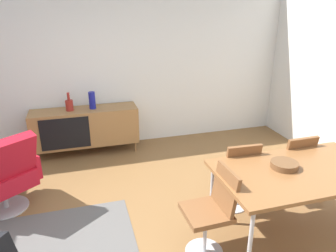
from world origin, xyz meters
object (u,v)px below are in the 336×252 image
at_px(dining_chair_back_left, 236,172).
at_px(dining_chair_back_right, 291,164).
at_px(vase_cobalt, 69,105).
at_px(vase_sculptural_dark, 92,100).
at_px(sideboard, 85,127).
at_px(dining_table, 299,174).
at_px(lounge_chair_red, 2,174).
at_px(dining_chair_near_window, 212,209).
at_px(wooden_bowl_on_table, 284,165).

bearing_deg(dining_chair_back_left, dining_chair_back_right, -0.01).
bearing_deg(vase_cobalt, vase_sculptural_dark, 0.00).
relative_size(sideboard, vase_sculptural_dark, 6.13).
distance_m(dining_table, lounge_chair_red, 3.11).
relative_size(vase_cobalt, vase_sculptural_dark, 1.06).
distance_m(sideboard, dining_chair_near_window, 2.75).
bearing_deg(dining_chair_back_right, dining_table, -122.13).
bearing_deg(sideboard, dining_chair_back_left, -52.29).
bearing_deg(lounge_chair_red, dining_chair_back_right, -11.98).
xyz_separation_m(dining_chair_back_left, dining_chair_back_right, (0.70, -0.00, 0.00)).
bearing_deg(dining_table, dining_chair_back_right, 57.87).
relative_size(vase_cobalt, wooden_bowl_on_table, 1.06).
relative_size(dining_table, wooden_bowl_on_table, 6.15).
distance_m(vase_sculptural_dark, dining_chair_near_window, 2.73).
relative_size(sideboard, wooden_bowl_on_table, 6.15).
relative_size(vase_sculptural_dark, wooden_bowl_on_table, 1.00).
relative_size(dining_chair_back_left, lounge_chair_red, 0.90).
height_order(sideboard, dining_chair_back_left, dining_chair_back_left).
relative_size(vase_sculptural_dark, dining_chair_back_left, 0.31).
bearing_deg(dining_chair_back_right, dining_chair_near_window, -155.80).
bearing_deg(lounge_chair_red, dining_chair_near_window, -32.32).
bearing_deg(dining_chair_back_left, lounge_chair_red, 164.77).
distance_m(sideboard, wooden_bowl_on_table, 3.07).
height_order(dining_chair_back_right, lounge_chair_red, lounge_chair_red).
bearing_deg(dining_chair_back_right, vase_cobalt, 140.76).
distance_m(dining_chair_back_left, lounge_chair_red, 2.58).
height_order(dining_table, dining_chair_back_right, dining_chair_back_right).
height_order(vase_sculptural_dark, dining_chair_back_left, vase_sculptural_dark).
height_order(sideboard, dining_chair_near_window, dining_chair_near_window).
bearing_deg(vase_sculptural_dark, dining_chair_near_window, -71.15).
distance_m(dining_chair_back_left, dining_chair_near_window, 0.77).
relative_size(vase_cobalt, dining_chair_back_right, 0.32).
xyz_separation_m(sideboard, wooden_bowl_on_table, (1.78, -2.48, 0.33)).
bearing_deg(wooden_bowl_on_table, vase_sculptural_dark, 123.47).
bearing_deg(dining_table, sideboard, 126.58).
bearing_deg(dining_chair_back_left, dining_chair_near_window, -133.87).
bearing_deg(dining_table, dining_chair_near_window, 179.89).
height_order(dining_chair_back_right, dining_chair_near_window, same).
bearing_deg(dining_chair_near_window, vase_cobalt, 115.33).
xyz_separation_m(vase_sculptural_dark, dining_chair_back_left, (1.41, -2.00, -0.38)).
distance_m(dining_chair_back_left, dining_chair_back_right, 0.70).
height_order(vase_sculptural_dark, dining_table, vase_sculptural_dark).
distance_m(wooden_bowl_on_table, lounge_chair_red, 2.97).
relative_size(wooden_bowl_on_table, lounge_chair_red, 0.27).
distance_m(vase_sculptural_dark, dining_table, 3.11).
xyz_separation_m(vase_cobalt, dining_chair_near_window, (1.21, -2.56, -0.34)).
xyz_separation_m(dining_chair_near_window, lounge_chair_red, (-1.95, 1.23, -0.00)).
xyz_separation_m(dining_chair_back_right, lounge_chair_red, (-3.19, 0.68, -0.00)).
bearing_deg(dining_chair_back_right, dining_chair_back_left, 179.99).
relative_size(vase_cobalt, dining_chair_near_window, 0.32).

